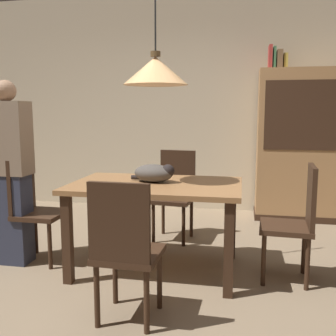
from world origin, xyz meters
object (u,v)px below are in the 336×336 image
book_green_slim (274,58)px  chair_far_back (175,191)px  chair_left_side (33,205)px  hutch_bookcase (303,148)px  dining_table (156,195)px  chair_near_front (125,246)px  person_standing (10,173)px  chair_right_side (297,218)px  cat_sleeping (155,173)px  pendant_lamp (156,70)px  book_red_tall (270,57)px  book_yellow_short (285,61)px  book_brown_thick (279,60)px

book_green_slim → chair_far_back: bearing=-135.0°
chair_left_side → hutch_bookcase: (2.56, 1.91, 0.38)m
dining_table → chair_near_front: (-0.00, -0.88, -0.14)m
chair_near_front → person_standing: person_standing is taller
chair_right_side → hutch_bookcase: (0.30, 1.92, 0.38)m
dining_table → chair_right_side: chair_right_side is taller
cat_sleeping → dining_table: bearing=-65.2°
chair_far_back → hutch_bookcase: size_ratio=0.50×
dining_table → chair_near_front: bearing=-90.2°
chair_far_back → pendant_lamp: (-0.01, -0.88, 1.15)m
cat_sleeping → book_red_tall: (1.02, 1.87, 1.16)m
book_green_slim → book_yellow_short: bearing=0.0°
cat_sleeping → book_red_tall: bearing=61.4°
chair_near_front → cat_sleeping: 0.98m
pendant_lamp → person_standing: (-1.29, -0.08, -0.86)m
pendant_lamp → book_brown_thick: 2.23m
dining_table → hutch_bookcase: size_ratio=0.76×
chair_right_side → book_brown_thick: book_brown_thick is taller
chair_near_front → hutch_bookcase: size_ratio=0.50×
chair_far_back → hutch_bookcase: 1.80m
person_standing → dining_table: bearing=3.4°
chair_left_side → chair_far_back: (1.14, 0.88, 0.00)m
chair_near_front → book_yellow_short: book_yellow_short is taller
chair_far_back → book_green_slim: size_ratio=3.58×
hutch_bookcase → dining_table: bearing=-126.7°
person_standing → cat_sleeping: bearing=5.5°
book_yellow_short → pendant_lamp: bearing=-121.6°
book_red_tall → person_standing: (-2.28, -1.99, -1.18)m
cat_sleeping → person_standing: bearing=-174.5°
chair_far_back → book_brown_thick: 2.09m
chair_near_front → pendant_lamp: bearing=89.8°
cat_sleeping → book_yellow_short: size_ratio=1.99×
chair_near_front → chair_far_back: (0.01, 1.76, 0.00)m
person_standing → chair_near_front: bearing=-32.0°
chair_near_front → book_yellow_short: 3.35m
chair_far_back → pendant_lamp: bearing=-90.6°
chair_far_back → hutch_bookcase: hutch_bookcase is taller
chair_near_front → chair_left_side: size_ratio=1.00×
chair_far_back → book_yellow_short: 2.12m
chair_near_front → pendant_lamp: pendant_lamp is taller
cat_sleeping → person_standing: person_standing is taller
chair_right_side → chair_left_side: same height
chair_far_back → cat_sleeping: size_ratio=2.34×
dining_table → chair_far_back: bearing=89.4°
book_green_slim → book_brown_thick: book_green_slim is taller
chair_near_front → chair_left_side: (-1.13, 0.88, 0.00)m
book_red_tall → person_standing: book_red_tall is taller
chair_far_back → book_green_slim: book_green_slim is taller
chair_far_back → cat_sleeping: bearing=-92.1°
book_yellow_short → chair_right_side: bearing=-91.5°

